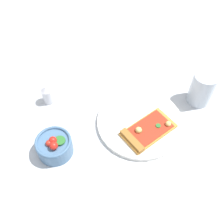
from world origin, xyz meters
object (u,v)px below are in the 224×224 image
at_px(plate, 140,122).
at_px(soda_glass, 201,90).
at_px(pizza_slice_main, 147,131).
at_px(pepper_shaker, 47,95).
at_px(salad_bowl, 54,146).

xyz_separation_m(plate, soda_glass, (0.21, -0.06, 0.04)).
bearing_deg(pizza_slice_main, soda_glass, -4.63).
bearing_deg(plate, pepper_shaker, 121.78).
distance_m(soda_glass, pepper_shaker, 0.49).
xyz_separation_m(salad_bowl, soda_glass, (0.46, -0.15, 0.02)).
distance_m(pizza_slice_main, soda_glass, 0.23).
bearing_deg(soda_glass, plate, 163.96).
distance_m(pizza_slice_main, salad_bowl, 0.27).
relative_size(pizza_slice_main, salad_bowl, 1.62).
height_order(plate, pepper_shaker, pepper_shaker).
distance_m(plate, salad_bowl, 0.27).
xyz_separation_m(pizza_slice_main, pepper_shaker, (-0.15, 0.30, 0.01)).
distance_m(plate, pizza_slice_main, 0.05).
distance_m(salad_bowl, pepper_shaker, 0.19).
height_order(plate, salad_bowl, salad_bowl).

